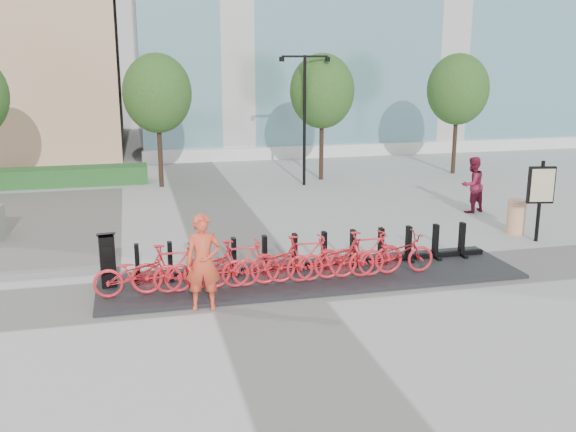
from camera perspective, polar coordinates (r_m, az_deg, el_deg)
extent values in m
plane|color=#9A9A9A|center=(14.21, -2.48, -6.36)|extent=(120.00, 120.00, 0.00)
cube|color=#214E1F|center=(26.78, -18.83, 3.36)|extent=(6.00, 1.20, 0.70)
cylinder|color=#422C22|center=(25.33, -11.31, 5.91)|extent=(0.18, 0.18, 3.00)
ellipsoid|color=#1C4112|center=(25.13, -11.54, 10.65)|extent=(2.60, 2.60, 2.99)
cylinder|color=#422C22|center=(26.42, 2.99, 6.48)|extent=(0.18, 0.18, 3.00)
ellipsoid|color=#1C4112|center=(26.23, 3.05, 11.03)|extent=(2.60, 2.60, 2.99)
cylinder|color=#422C22|center=(28.72, 14.61, 6.65)|extent=(0.18, 0.18, 3.00)
ellipsoid|color=#1C4112|center=(28.55, 14.87, 10.83)|extent=(2.60, 2.60, 2.99)
cylinder|color=black|center=(25.08, 1.47, 8.39)|extent=(0.12, 0.12, 5.00)
cube|color=black|center=(24.84, 0.48, 14.00)|extent=(0.90, 0.08, 0.08)
cube|color=black|center=(25.08, 2.53, 13.99)|extent=(0.90, 0.08, 0.08)
cylinder|color=black|center=(24.74, -0.56, 13.77)|extent=(0.20, 0.20, 0.18)
cylinder|color=black|center=(25.21, 3.54, 13.75)|extent=(0.20, 0.20, 0.18)
cube|color=black|center=(14.76, 2.26, -5.40)|extent=(9.60, 2.40, 0.08)
imported|color=red|center=(13.73, -13.20, -4.98)|extent=(1.83, 0.64, 0.96)
imported|color=red|center=(13.74, -10.20, -4.59)|extent=(1.78, 0.50, 1.07)
imported|color=red|center=(13.81, -7.20, -4.60)|extent=(1.83, 0.64, 0.96)
imported|color=red|center=(13.89, -4.25, -4.19)|extent=(1.78, 0.50, 1.07)
imported|color=red|center=(14.03, -1.34, -4.19)|extent=(1.83, 0.64, 0.96)
imported|color=red|center=(14.18, 1.50, -3.77)|extent=(1.78, 0.50, 1.07)
imported|color=red|center=(14.40, 4.27, -3.75)|extent=(1.83, 0.64, 0.96)
imported|color=red|center=(14.61, 6.97, -3.33)|extent=(1.78, 0.50, 1.07)
imported|color=red|center=(14.89, 9.56, -3.30)|extent=(1.83, 0.64, 0.96)
cube|color=black|center=(14.38, -15.74, -3.91)|extent=(0.35, 0.31, 1.14)
cube|color=black|center=(14.21, -15.90, -1.57)|extent=(0.42, 0.36, 0.15)
cube|color=black|center=(14.17, -15.81, -3.22)|extent=(0.23, 0.05, 0.32)
imported|color=#DF4A2C|center=(12.85, -7.53, -4.09)|extent=(0.77, 0.56, 1.95)
imported|color=maroon|center=(21.62, 16.06, 2.69)|extent=(1.06, 0.93, 1.82)
cylinder|color=orange|center=(19.45, 19.63, -0.04)|extent=(0.62, 0.62, 1.00)
cylinder|color=black|center=(18.69, 21.46, 1.21)|extent=(0.10, 0.10, 2.23)
cube|color=black|center=(18.61, 21.58, 2.58)|extent=(0.74, 0.24, 1.02)
cube|color=beige|center=(18.56, 21.69, 2.54)|extent=(0.62, 0.14, 0.89)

